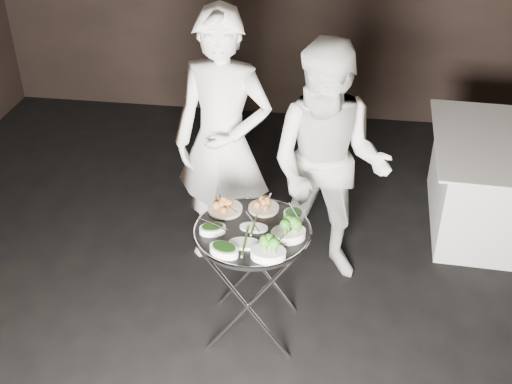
# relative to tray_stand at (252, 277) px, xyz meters

# --- Properties ---
(floor) EXTENTS (6.00, 7.00, 0.05)m
(floor) POSITION_rel_tray_stand_xyz_m (-0.01, -0.36, -0.46)
(floor) COLOR black
(floor) RESTS_ON ground
(tray_stand) EXTENTS (0.53, 0.44, 0.77)m
(tray_stand) POSITION_rel_tray_stand_xyz_m (0.00, 0.00, 0.00)
(tray_stand) COLOR silver
(tray_stand) RESTS_ON floor
(serving_tray) EXTENTS (0.68, 0.68, 0.04)m
(serving_tray) POSITION_rel_tray_stand_xyz_m (-0.00, -0.00, 0.34)
(serving_tray) COLOR black
(serving_tray) RESTS_ON tray_stand
(potato_plate_a) EXTENTS (0.21, 0.21, 0.08)m
(potato_plate_a) POSITION_rel_tray_stand_xyz_m (-0.19, 0.17, 0.39)
(potato_plate_a) COLOR beige
(potato_plate_a) RESTS_ON serving_tray
(potato_plate_b) EXTENTS (0.19, 0.19, 0.07)m
(potato_plate_b) POSITION_rel_tray_stand_xyz_m (0.04, 0.22, 0.38)
(potato_plate_b) COLOR beige
(potato_plate_b) RESTS_ON serving_tray
(greens_bowl) EXTENTS (0.13, 0.13, 0.07)m
(greens_bowl) POSITION_rel_tray_stand_xyz_m (0.22, 0.14, 0.39)
(greens_bowl) COLOR white
(greens_bowl) RESTS_ON serving_tray
(asparagus_plate_a) EXTENTS (0.17, 0.09, 0.03)m
(asparagus_plate_a) POSITION_rel_tray_stand_xyz_m (0.01, 0.01, 0.37)
(asparagus_plate_a) COLOR white
(asparagus_plate_a) RESTS_ON serving_tray
(asparagus_plate_b) EXTENTS (0.19, 0.11, 0.04)m
(asparagus_plate_b) POSITION_rel_tray_stand_xyz_m (-0.02, -0.14, 0.37)
(asparagus_plate_b) COLOR white
(asparagus_plate_b) RESTS_ON serving_tray
(spinach_bowl_a) EXTENTS (0.17, 0.14, 0.06)m
(spinach_bowl_a) POSITION_rel_tray_stand_xyz_m (-0.22, -0.06, 0.38)
(spinach_bowl_a) COLOR white
(spinach_bowl_a) RESTS_ON serving_tray
(spinach_bowl_b) EXTENTS (0.20, 0.16, 0.07)m
(spinach_bowl_b) POSITION_rel_tray_stand_xyz_m (-0.12, -0.24, 0.39)
(spinach_bowl_b) COLOR white
(spinach_bowl_b) RESTS_ON serving_tray
(broccoli_bowl_a) EXTENTS (0.24, 0.21, 0.08)m
(broccoli_bowl_a) POSITION_rel_tray_stand_xyz_m (0.21, -0.05, 0.39)
(broccoli_bowl_a) COLOR white
(broccoli_bowl_a) RESTS_ON serving_tray
(broccoli_bowl_b) EXTENTS (0.20, 0.14, 0.08)m
(broccoli_bowl_b) POSITION_rel_tray_stand_xyz_m (0.12, -0.23, 0.39)
(broccoli_bowl_b) COLOR white
(broccoli_bowl_b) RESTS_ON serving_tray
(serving_utensils) EXTENTS (0.59, 0.46, 0.01)m
(serving_utensils) POSITION_rel_tray_stand_xyz_m (0.02, 0.07, 0.41)
(serving_utensils) COLOR silver
(serving_utensils) RESTS_ON serving_tray
(waiter_left) EXTENTS (0.72, 0.53, 1.84)m
(waiter_left) POSITION_rel_tray_stand_xyz_m (-0.31, 0.75, 0.49)
(waiter_left) COLOR white
(waiter_left) RESTS_ON floor
(waiter_right) EXTENTS (0.92, 0.77, 1.69)m
(waiter_right) POSITION_rel_tray_stand_xyz_m (0.40, 0.67, 0.41)
(waiter_right) COLOR white
(waiter_right) RESTS_ON floor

